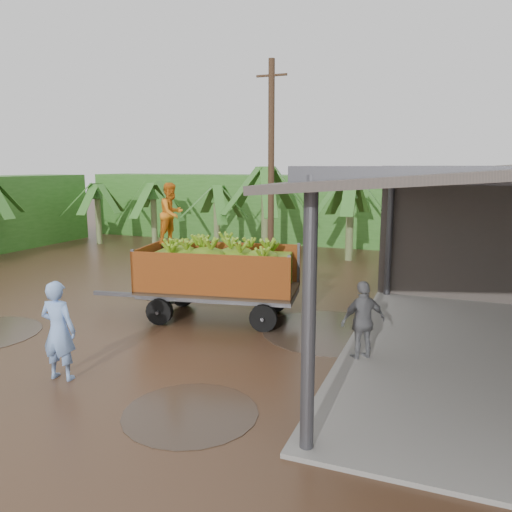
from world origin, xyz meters
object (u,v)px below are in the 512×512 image
Objects in this scene: utility_pole at (271,167)px; man_blue at (59,330)px; man_grey at (363,321)px; banana_trailer at (217,271)px.

man_blue is at bearing -91.84° from utility_pole.
man_grey is at bearing -156.34° from man_blue.
man_grey is at bearing -31.30° from banana_trailer.
man_blue is (-1.12, -4.73, -0.31)m from banana_trailer.
man_blue is 1.13× the size of man_grey.
utility_pole is at bearing 87.11° from banana_trailer.
banana_trailer is 4.87m from man_blue.
banana_trailer is 0.74× the size of utility_pole.
utility_pole is (-4.97, 8.07, 3.19)m from man_grey.
man_grey is 10.00m from utility_pole.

